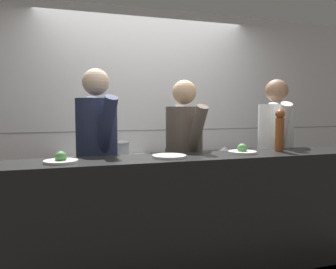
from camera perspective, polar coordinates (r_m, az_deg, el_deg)
name	(u,v)px	position (r m, az deg, el deg)	size (l,w,h in m)	color
wall_back_tiled	(146,118)	(4.00, -3.91, 2.90)	(8.00, 0.06, 2.60)	white
oven_range	(107,199)	(3.65, -10.62, -11.00)	(1.01, 0.71, 0.88)	maroon
prep_counter	(214,191)	(3.99, 7.98, -9.66)	(1.39, 0.65, 0.88)	#38383D
pass_counter	(216,220)	(2.76, 8.30, -14.47)	(3.15, 0.45, 1.05)	black
stock_pot	(115,149)	(3.60, -9.23, -2.54)	(0.33, 0.33, 0.17)	#B7BABF
mixing_bowl_steel	(224,150)	(4.01, 9.79, -2.62)	(0.21, 0.21, 0.08)	#B7BABF
plated_dish_main	(61,160)	(2.35, -18.17, -4.23)	(0.23, 0.23, 0.08)	white
plated_dish_appetiser	(169,156)	(2.47, 0.22, -3.81)	(0.26, 0.26, 0.02)	white
plated_dish_dessert	(242,151)	(2.77, 12.78, -2.79)	(0.23, 0.23, 0.08)	white
pepper_mill	(280,129)	(2.98, 18.87, 0.86)	(0.08, 0.08, 0.36)	brown
chef_head_cook	(97,158)	(2.95, -12.24, -4.08)	(0.44, 0.76, 1.76)	black
chef_sous	(184,161)	(3.05, 2.82, -4.55)	(0.39, 0.73, 1.68)	black
chef_line	(275,155)	(3.49, 18.13, -3.35)	(0.44, 0.73, 1.71)	black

